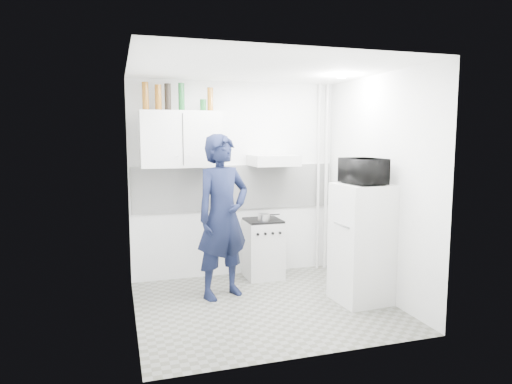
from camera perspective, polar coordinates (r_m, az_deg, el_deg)
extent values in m
plane|color=slate|center=(5.27, 1.06, -14.00)|extent=(2.80, 2.80, 0.00)
plane|color=white|center=(4.97, 1.13, 15.21)|extent=(2.80, 2.80, 0.00)
plane|color=white|center=(6.15, -2.55, 1.50)|extent=(2.80, 0.00, 2.80)
plane|color=white|center=(4.72, -15.29, -0.44)|extent=(0.00, 2.60, 2.60)
plane|color=white|center=(5.55, 14.95, 0.67)|extent=(0.00, 2.60, 2.60)
imported|color=black|center=(5.33, -4.18, -3.09)|extent=(0.82, 0.68, 1.92)
cube|color=beige|center=(6.16, 0.89, -7.18)|extent=(0.48, 0.48, 0.76)
cube|color=white|center=(5.35, 13.05, -6.27)|extent=(0.60, 0.60, 1.36)
cube|color=black|center=(6.07, 0.90, -3.56)|extent=(0.46, 0.46, 0.03)
cylinder|color=silver|center=(5.99, 0.99, -3.16)|extent=(0.16, 0.16, 0.09)
imported|color=black|center=(5.22, 13.30, 2.55)|extent=(0.54, 0.38, 0.29)
cylinder|color=brown|center=(5.78, -13.66, 11.56)|extent=(0.08, 0.08, 0.34)
cylinder|color=brown|center=(5.79, -12.12, 11.46)|extent=(0.08, 0.08, 0.31)
cylinder|color=black|center=(5.81, -10.97, 11.56)|extent=(0.08, 0.08, 0.33)
cylinder|color=#144C1E|center=(5.83, -9.31, 11.64)|extent=(0.08, 0.08, 0.34)
cylinder|color=#144C1E|center=(5.86, -6.63, 10.72)|extent=(0.08, 0.08, 0.15)
cylinder|color=brown|center=(5.89, -5.75, 11.43)|extent=(0.07, 0.07, 0.29)
cube|color=white|center=(5.80, -9.37, 6.52)|extent=(1.00, 0.35, 0.70)
cube|color=beige|center=(6.02, 2.20, 3.96)|extent=(0.60, 0.50, 0.14)
cube|color=white|center=(6.15, -2.51, 0.56)|extent=(2.74, 0.03, 0.60)
cylinder|color=beige|center=(6.53, 8.76, 1.75)|extent=(0.05, 0.05, 2.60)
cylinder|color=beige|center=(6.47, 7.80, 1.72)|extent=(0.04, 0.04, 2.60)
cylinder|color=white|center=(5.54, 10.63, 13.94)|extent=(0.10, 0.10, 0.02)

